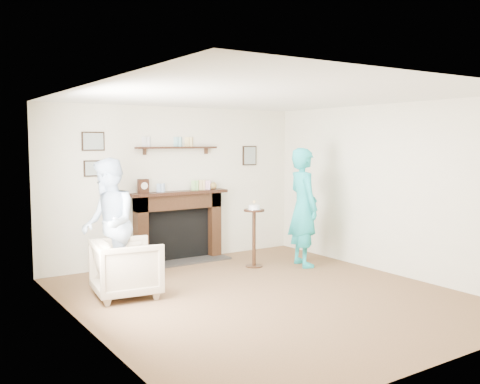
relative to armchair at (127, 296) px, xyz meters
name	(u,v)px	position (x,y,z in m)	size (l,w,h in m)	color
ground	(266,296)	(1.46, -0.99, 0.00)	(5.00, 5.00, 0.00)	brown
room_shell	(236,166)	(1.46, -0.30, 1.62)	(4.54, 5.02, 2.52)	#EDE7C9
armchair	(127,296)	(0.00, 0.00, 0.00)	(0.77, 0.79, 0.72)	#BBAF8B
man	(110,289)	(-0.07, 0.43, 0.00)	(0.84, 0.66, 1.74)	#A3AFCC
woman	(303,265)	(2.95, 0.07, 0.00)	(0.67, 0.44, 1.85)	teal
pedestal_table	(254,226)	(2.26, 0.43, 0.63)	(0.32, 0.32, 1.03)	black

